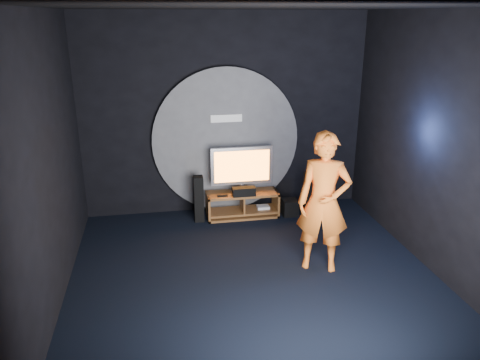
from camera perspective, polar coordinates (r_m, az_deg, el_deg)
name	(u,v)px	position (r m, az deg, el deg)	size (l,w,h in m)	color
floor	(254,276)	(6.61, 1.70, -11.65)	(5.00, 5.00, 0.00)	black
back_wall	(225,115)	(8.28, -1.80, 7.88)	(5.00, 0.04, 3.50)	black
front_wall	(324,246)	(3.66, 10.20, -7.95)	(5.00, 0.04, 3.50)	black
left_wall	(46,166)	(5.91, -22.55, 1.60)	(0.04, 5.00, 3.50)	black
right_wall	(436,146)	(6.86, 22.79, 3.89)	(0.04, 5.00, 3.50)	black
ceiling	(257,7)	(5.66, 2.07, 20.38)	(5.00, 5.00, 0.01)	black
wall_disc_panel	(226,141)	(8.33, -1.71, 4.79)	(2.60, 0.11, 2.60)	#515156
media_console	(243,206)	(8.36, 0.34, -3.18)	(1.27, 0.45, 0.45)	brown
tv	(242,168)	(8.17, 0.21, 1.53)	(1.09, 0.22, 0.81)	#BCBBC3
center_speaker	(244,192)	(8.10, 0.48, -1.42)	(0.40, 0.15, 0.15)	black
remote	(222,196)	(8.09, -2.16, -1.95)	(0.18, 0.05, 0.02)	black
tower_speaker_left	(199,199)	(8.12, -5.06, -2.30)	(0.16, 0.18, 0.82)	black
tower_speaker_right	(309,194)	(8.38, 8.37, -1.73)	(0.16, 0.18, 0.82)	black
subwoofer	(290,207)	(8.47, 6.09, -3.33)	(0.27, 0.27, 0.29)	black
player	(324,203)	(6.51, 10.16, -2.74)	(0.72, 0.47, 1.98)	orange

